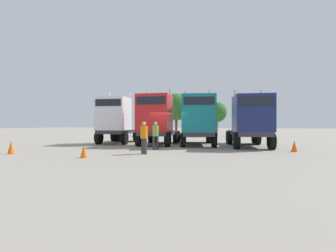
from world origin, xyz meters
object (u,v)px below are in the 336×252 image
(semi_truck_navy, at_px, (250,121))
(visitor_in_hivis, at_px, (144,135))
(semi_truck_teal, at_px, (198,120))
(traffic_cone_far, at_px, (84,151))
(semi_truck_white, at_px, (116,120))
(visitor_with_camera, at_px, (156,133))
(traffic_cone_mid, at_px, (294,146))
(traffic_cone_near, at_px, (11,147))
(semi_truck_red, at_px, (157,120))

(semi_truck_navy, relative_size, visitor_in_hivis, 3.70)
(semi_truck_teal, bearing_deg, traffic_cone_far, -39.52)
(semi_truck_white, distance_m, semi_truck_navy, 10.93)
(semi_truck_teal, distance_m, traffic_cone_far, 9.32)
(semi_truck_white, height_order, visitor_with_camera, semi_truck_white)
(semi_truck_navy, distance_m, traffic_cone_mid, 3.53)
(semi_truck_teal, bearing_deg, semi_truck_white, -104.46)
(semi_truck_navy, distance_m, traffic_cone_far, 11.33)
(traffic_cone_mid, bearing_deg, traffic_cone_far, -149.33)
(semi_truck_white, distance_m, traffic_cone_far, 9.09)
(semi_truck_navy, bearing_deg, traffic_cone_far, -54.45)
(traffic_cone_mid, xyz_separation_m, traffic_cone_far, (-10.29, -6.10, -0.03))
(semi_truck_teal, xyz_separation_m, visitor_with_camera, (-2.09, -3.53, -0.92))
(traffic_cone_near, distance_m, traffic_cone_mid, 16.26)
(visitor_in_hivis, bearing_deg, visitor_with_camera, -140.29)
(traffic_cone_near, bearing_deg, semi_truck_white, 78.79)
(semi_truck_teal, distance_m, traffic_cone_near, 12.18)
(visitor_in_hivis, relative_size, traffic_cone_near, 2.45)
(traffic_cone_far, bearing_deg, semi_truck_navy, 45.89)
(semi_truck_navy, bearing_deg, traffic_cone_near, -67.68)
(semi_truck_navy, bearing_deg, semi_truck_white, -101.97)
(semi_truck_navy, xyz_separation_m, traffic_cone_far, (-7.81, -8.05, -1.60))
(semi_truck_navy, bearing_deg, visitor_with_camera, -70.69)
(semi_truck_navy, height_order, traffic_cone_near, semi_truck_navy)
(semi_truck_teal, relative_size, visitor_in_hivis, 3.77)
(semi_truck_red, bearing_deg, semi_truck_white, -106.95)
(visitor_with_camera, xyz_separation_m, traffic_cone_near, (-6.72, -4.73, -0.69))
(semi_truck_red, bearing_deg, traffic_cone_near, -43.14)
(semi_truck_white, bearing_deg, traffic_cone_near, -20.65)
(visitor_with_camera, distance_m, traffic_cone_mid, 8.49)
(semi_truck_teal, xyz_separation_m, visitor_in_hivis, (-1.83, -5.95, -0.93))
(semi_truck_teal, bearing_deg, traffic_cone_mid, 57.63)
(semi_truck_teal, height_order, traffic_cone_far, semi_truck_teal)
(visitor_with_camera, relative_size, traffic_cone_near, 2.48)
(visitor_in_hivis, xyz_separation_m, traffic_cone_near, (-6.98, -2.30, -0.68))
(semi_truck_white, relative_size, traffic_cone_far, 9.83)
(semi_truck_white, height_order, semi_truck_red, semi_truck_white)
(visitor_with_camera, bearing_deg, visitor_in_hivis, 131.41)
(visitor_with_camera, relative_size, traffic_cone_far, 2.92)
(traffic_cone_near, height_order, traffic_cone_far, traffic_cone_near)
(visitor_with_camera, bearing_deg, semi_truck_red, -34.85)
(semi_truck_teal, xyz_separation_m, semi_truck_navy, (3.78, -0.19, -0.06))
(traffic_cone_far, bearing_deg, visitor_in_hivis, 46.15)
(semi_truck_white, bearing_deg, visitor_in_hivis, 31.75)
(semi_truck_navy, height_order, visitor_in_hivis, semi_truck_navy)
(semi_truck_red, relative_size, traffic_cone_mid, 8.87)
(semi_truck_red, bearing_deg, visitor_with_camera, 13.22)
(semi_truck_teal, bearing_deg, semi_truck_navy, 73.68)
(visitor_with_camera, bearing_deg, traffic_cone_near, 70.45)
(semi_truck_navy, xyz_separation_m, traffic_cone_mid, (2.48, -1.95, -1.57))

